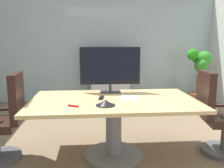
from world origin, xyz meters
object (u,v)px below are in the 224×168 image
(tv_monitor, at_px, (110,67))
(remote_control, at_px, (101,98))
(wall_display_unit, at_px, (110,85))
(potted_plant, at_px, (199,72))
(office_chair_left, at_px, (4,125))
(office_chair_right, at_px, (218,120))
(conference_phone, at_px, (106,103))
(conference_table, at_px, (114,113))

(tv_monitor, height_order, remote_control, tv_monitor)
(wall_display_unit, distance_m, potted_plant, 2.04)
(office_chair_left, bearing_deg, remote_control, 88.13)
(potted_plant, bearing_deg, tv_monitor, -139.28)
(wall_display_unit, bearing_deg, potted_plant, -13.02)
(office_chair_right, distance_m, conference_phone, 1.53)
(potted_plant, relative_size, remote_control, 7.63)
(office_chair_right, bearing_deg, office_chair_left, 96.16)
(conference_table, xyz_separation_m, wall_display_unit, (0.16, 2.72, -0.13))
(office_chair_left, bearing_deg, conference_table, 85.48)
(conference_phone, relative_size, remote_control, 1.29)
(wall_display_unit, relative_size, conference_phone, 5.95)
(conference_table, relative_size, tv_monitor, 2.44)
(potted_plant, bearing_deg, conference_table, -133.13)
(potted_plant, xyz_separation_m, conference_phone, (-2.24, -2.56, -0.00))
(office_chair_left, distance_m, tv_monitor, 1.55)
(potted_plant, bearing_deg, conference_phone, -131.26)
(office_chair_left, bearing_deg, wall_display_unit, 146.63)
(wall_display_unit, xyz_separation_m, potted_plant, (1.96, -0.45, 0.34))
(office_chair_right, height_order, tv_monitor, tv_monitor)
(conference_table, relative_size, wall_display_unit, 1.56)
(potted_plant, bearing_deg, office_chair_left, -146.94)
(conference_table, distance_m, tv_monitor, 0.69)
(office_chair_right, distance_m, remote_control, 1.54)
(remote_control, bearing_deg, conference_phone, -74.19)
(conference_phone, height_order, remote_control, conference_phone)
(tv_monitor, bearing_deg, remote_control, -110.72)
(office_chair_left, xyz_separation_m, potted_plant, (3.48, 2.26, 0.33))
(wall_display_unit, xyz_separation_m, remote_control, (-0.32, -2.67, 0.32))
(office_chair_right, bearing_deg, remote_control, 93.47)
(office_chair_right, relative_size, remote_control, 6.41)
(tv_monitor, distance_m, potted_plant, 2.84)
(conference_table, relative_size, remote_control, 12.06)
(office_chair_right, relative_size, wall_display_unit, 0.83)
(conference_table, bearing_deg, wall_display_unit, 86.57)
(office_chair_left, distance_m, conference_phone, 1.31)
(office_chair_left, xyz_separation_m, wall_display_unit, (1.51, 2.72, -0.01))
(tv_monitor, bearing_deg, office_chair_right, -19.10)
(conference_phone, bearing_deg, potted_plant, 48.74)
(conference_table, distance_m, office_chair_left, 1.36)
(conference_table, relative_size, potted_plant, 1.58)
(office_chair_left, distance_m, potted_plant, 4.16)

